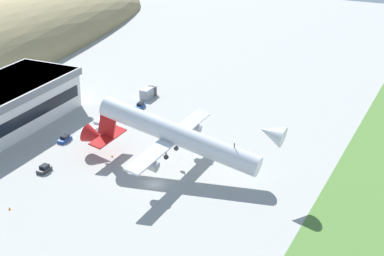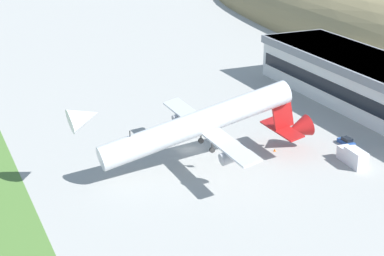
{
  "view_description": "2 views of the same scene",
  "coord_description": "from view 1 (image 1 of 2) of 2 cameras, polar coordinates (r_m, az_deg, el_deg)",
  "views": [
    {
      "loc": [
        -109.96,
        -60.33,
        67.04
      ],
      "look_at": [
        12.25,
        -3.5,
        9.36
      ],
      "focal_mm": 60.0,
      "sensor_mm": 36.0,
      "label": 1
    },
    {
      "loc": [
        112.21,
        -48.85,
        51.25
      ],
      "look_at": [
        11.46,
        -4.49,
        9.44
      ],
      "focal_mm": 60.0,
      "sensor_mm": 36.0,
      "label": 2
    }
  ],
  "objects": [
    {
      "name": "grass_strip_foreground",
      "position": [
        129.65,
        14.73,
        -8.8
      ],
      "size": [
        380.26,
        21.61,
        0.08
      ],
      "primitive_type": "cube",
      "color": "#4C7533",
      "rests_on": "ground_plane"
    },
    {
      "name": "service_car_0",
      "position": [
        184.42,
        -4.63,
        1.98
      ],
      "size": [
        4.08,
        2.07,
        1.52
      ],
      "color": "#264C99",
      "rests_on": "ground_plane"
    },
    {
      "name": "traffic_cone_0",
      "position": [
        155.29,
        -7.11,
        -2.48
      ],
      "size": [
        0.52,
        0.52,
        0.58
      ],
      "color": "orange",
      "rests_on": "ground_plane"
    },
    {
      "name": "fuel_truck",
      "position": [
        169.04,
        -8.1,
        0.15
      ],
      "size": [
        7.71,
        2.99,
        3.39
      ],
      "color": "silver",
      "rests_on": "ground_plane"
    },
    {
      "name": "box_truck",
      "position": [
        192.15,
        -3.93,
        3.15
      ],
      "size": [
        6.23,
        2.61,
        2.97
      ],
      "color": "#333338",
      "rests_on": "ground_plane"
    },
    {
      "name": "traffic_cone_1",
      "position": [
        137.38,
        -15.91,
        -6.89
      ],
      "size": [
        0.52,
        0.52,
        0.58
      ],
      "color": "orange",
      "rests_on": "ground_plane"
    },
    {
      "name": "ground_plane",
      "position": [
        142.21,
        -3.37,
        -5.0
      ],
      "size": [
        422.51,
        422.51,
        0.0
      ],
      "primitive_type": "plane",
      "color": "#9E9E99"
    },
    {
      "name": "service_car_3",
      "position": [
        150.82,
        -13.0,
        -3.58
      ],
      "size": [
        3.69,
        1.96,
        1.65
      ],
      "color": "#333338",
      "rests_on": "ground_plane"
    },
    {
      "name": "cargo_airplane",
      "position": [
        144.7,
        -1.56,
        -0.68
      ],
      "size": [
        36.77,
        50.41,
        14.75
      ],
      "color": "silver"
    },
    {
      "name": "service_car_1",
      "position": [
        165.51,
        -11.24,
        -0.96
      ],
      "size": [
        4.22,
        1.81,
        1.54
      ],
      "color": "#264C99",
      "rests_on": "ground_plane"
    },
    {
      "name": "service_car_2",
      "position": [
        182.94,
        -6.74,
        1.71
      ],
      "size": [
        4.04,
        1.77,
        1.46
      ],
      "color": "#B21E1E",
      "rests_on": "ground_plane"
    }
  ]
}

